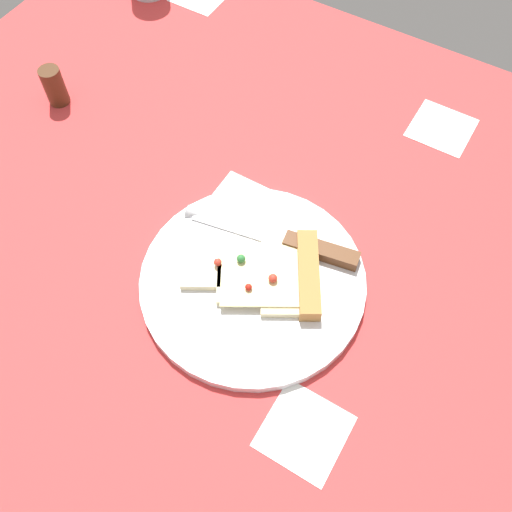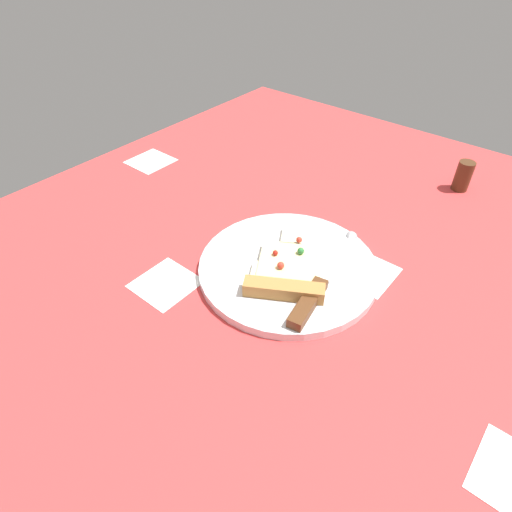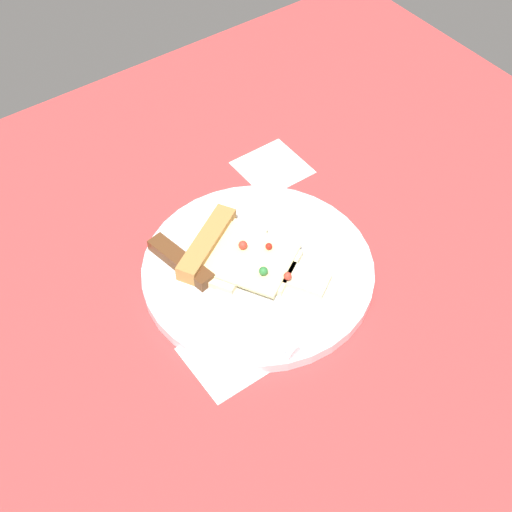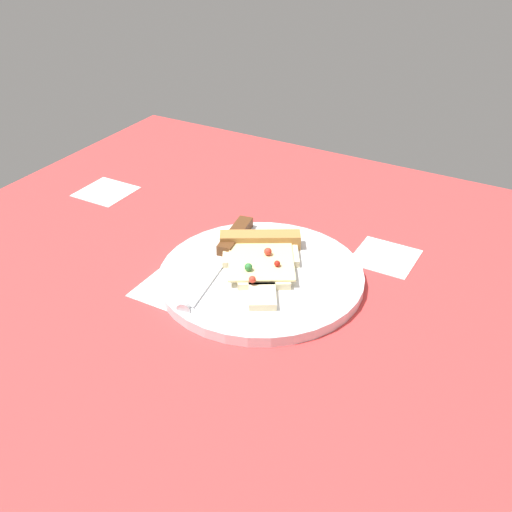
% 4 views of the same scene
% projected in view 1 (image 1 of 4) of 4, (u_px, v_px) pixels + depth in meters
% --- Properties ---
extents(ground_plane, '(1.14, 1.14, 0.03)m').
position_uv_depth(ground_plane, '(192.00, 265.00, 0.77)').
color(ground_plane, '#D13838').
rests_on(ground_plane, ground).
extents(plate, '(0.29, 0.29, 0.01)m').
position_uv_depth(plate, '(253.00, 281.00, 0.73)').
color(plate, silver).
rests_on(plate, ground_plane).
extents(pizza_slice, '(0.16, 0.19, 0.02)m').
position_uv_depth(pizza_slice, '(273.00, 275.00, 0.72)').
color(pizza_slice, beige).
rests_on(pizza_slice, plate).
extents(knife, '(0.06, 0.24, 0.02)m').
position_uv_depth(knife, '(288.00, 241.00, 0.75)').
color(knife, silver).
rests_on(knife, plate).
extents(pepper_shaker, '(0.03, 0.03, 0.06)m').
position_uv_depth(pepper_shaker, '(54.00, 86.00, 0.88)').
color(pepper_shaker, '#4C2D19').
rests_on(pepper_shaker, ground_plane).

